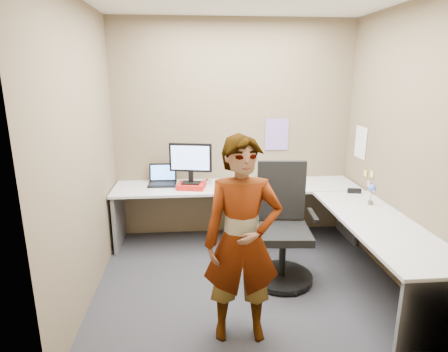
{
  "coord_description": "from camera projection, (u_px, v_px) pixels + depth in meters",
  "views": [
    {
      "loc": [
        -0.53,
        -3.38,
        2.05
      ],
      "look_at": [
        -0.21,
        0.25,
        1.05
      ],
      "focal_mm": 30.0,
      "sensor_mm": 36.0,
      "label": 1
    }
  ],
  "objects": [
    {
      "name": "ground",
      "position": [
        247.0,
        281.0,
        3.83
      ],
      "size": [
        3.0,
        3.0,
        0.0
      ],
      "primitive_type": "plane",
      "color": "black",
      "rests_on": "ground"
    },
    {
      "name": "wall_back",
      "position": [
        234.0,
        131.0,
        4.72
      ],
      "size": [
        3.0,
        0.0,
        3.0
      ],
      "primitive_type": "plane",
      "rotation": [
        1.57,
        0.0,
        0.0
      ],
      "color": "brown",
      "rests_on": "ground"
    },
    {
      "name": "wall_right",
      "position": [
        404.0,
        149.0,
        3.6
      ],
      "size": [
        0.0,
        2.7,
        2.7
      ],
      "primitive_type": "plane",
      "rotation": [
        1.57,
        0.0,
        -1.57
      ],
      "color": "brown",
      "rests_on": "ground"
    },
    {
      "name": "wall_left",
      "position": [
        84.0,
        154.0,
        3.35
      ],
      "size": [
        0.0,
        2.7,
        2.7
      ],
      "primitive_type": "plane",
      "rotation": [
        1.57,
        0.0,
        1.57
      ],
      "color": "brown",
      "rests_on": "ground"
    },
    {
      "name": "desk",
      "position": [
        282.0,
        212.0,
        4.08
      ],
      "size": [
        2.98,
        2.58,
        0.73
      ],
      "color": "silver",
      "rests_on": "ground"
    },
    {
      "name": "paper_ream",
      "position": [
        191.0,
        186.0,
        4.44
      ],
      "size": [
        0.36,
        0.29,
        0.06
      ],
      "primitive_type": "cube",
      "rotation": [
        0.0,
        0.0,
        -0.21
      ],
      "color": "red",
      "rests_on": "desk"
    },
    {
      "name": "monitor",
      "position": [
        190.0,
        160.0,
        4.37
      ],
      "size": [
        0.5,
        0.19,
        0.48
      ],
      "rotation": [
        0.0,
        0.0,
        -0.21
      ],
      "color": "black",
      "rests_on": "paper_ream"
    },
    {
      "name": "laptop",
      "position": [
        163.0,
        179.0,
        4.61
      ],
      "size": [
        0.35,
        0.29,
        0.24
      ],
      "rotation": [
        0.0,
        0.0,
        -0.03
      ],
      "color": "black",
      "rests_on": "desk"
    },
    {
      "name": "trackball_mouse",
      "position": [
        207.0,
        182.0,
        4.63
      ],
      "size": [
        0.12,
        0.08,
        0.07
      ],
      "color": "#B7B7BC",
      "rests_on": "desk"
    },
    {
      "name": "origami",
      "position": [
        241.0,
        186.0,
        4.43
      ],
      "size": [
        0.1,
        0.1,
        0.06
      ],
      "primitive_type": "cone",
      "color": "white",
      "rests_on": "desk"
    },
    {
      "name": "stapler",
      "position": [
        354.0,
        191.0,
        4.26
      ],
      "size": [
        0.15,
        0.07,
        0.05
      ],
      "primitive_type": "cube",
      "rotation": [
        0.0,
        0.0,
        -0.2
      ],
      "color": "black",
      "rests_on": "desk"
    },
    {
      "name": "flower",
      "position": [
        371.0,
        191.0,
        3.86
      ],
      "size": [
        0.07,
        0.07,
        0.22
      ],
      "color": "brown",
      "rests_on": "desk"
    },
    {
      "name": "calendar_purple",
      "position": [
        277.0,
        134.0,
        4.77
      ],
      "size": [
        0.3,
        0.01,
        0.4
      ],
      "primitive_type": "cube",
      "color": "#846BB7",
      "rests_on": "wall_back"
    },
    {
      "name": "calendar_white",
      "position": [
        361.0,
        143.0,
        4.49
      ],
      "size": [
        0.01,
        0.28,
        0.38
      ],
      "primitive_type": "cube",
      "color": "white",
      "rests_on": "wall_right"
    },
    {
      "name": "sticky_note_a",
      "position": [
        372.0,
        174.0,
        4.23
      ],
      "size": [
        0.01,
        0.07,
        0.07
      ],
      "primitive_type": "cube",
      "color": "#F2E059",
      "rests_on": "wall_right"
    },
    {
      "name": "sticky_note_b",
      "position": [
        368.0,
        184.0,
        4.31
      ],
      "size": [
        0.01,
        0.07,
        0.07
      ],
      "primitive_type": "cube",
      "color": "pink",
      "rests_on": "wall_right"
    },
    {
      "name": "sticky_note_c",
      "position": [
        373.0,
        189.0,
        4.2
      ],
      "size": [
        0.01,
        0.07,
        0.07
      ],
      "primitive_type": "cube",
      "color": "pink",
      "rests_on": "wall_right"
    },
    {
      "name": "sticky_note_d",
      "position": [
        365.0,
        173.0,
        4.38
      ],
      "size": [
        0.01,
        0.07,
        0.07
      ],
      "primitive_type": "cube",
      "color": "#F2E059",
      "rests_on": "wall_right"
    },
    {
      "name": "office_chair",
      "position": [
        282.0,
        234.0,
        3.78
      ],
      "size": [
        0.63,
        0.63,
        1.18
      ],
      "rotation": [
        0.0,
        0.0,
        -0.09
      ],
      "color": "black",
      "rests_on": "ground"
    },
    {
      "name": "person",
      "position": [
        242.0,
        241.0,
        2.84
      ],
      "size": [
        0.61,
        0.41,
        1.63
      ],
      "primitive_type": "imported",
      "rotation": [
        0.0,
        0.0,
        -0.04
      ],
      "color": "#999399",
      "rests_on": "ground"
    }
  ]
}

